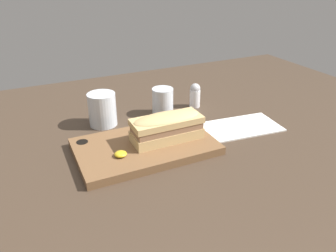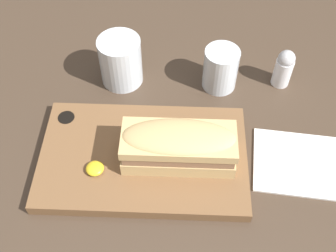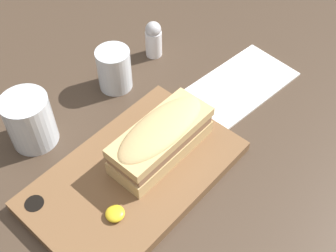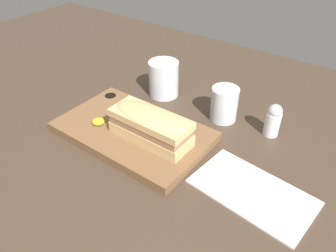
{
  "view_description": "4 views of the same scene",
  "coord_description": "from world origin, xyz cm",
  "px_view_note": "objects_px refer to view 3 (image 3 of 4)",
  "views": [
    {
      "loc": [
        -22.87,
        -65.78,
        43.8
      ],
      "look_at": [
        8.59,
        0.74,
        6.94
      ],
      "focal_mm": 35.0,
      "sensor_mm": 36.0,
      "label": 1
    },
    {
      "loc": [
        7.47,
        -37.57,
        60.97
      ],
      "look_at": [
        5.92,
        1.87,
        9.29
      ],
      "focal_mm": 45.0,
      "sensor_mm": 36.0,
      "label": 2
    },
    {
      "loc": [
        -22.54,
        -28.85,
        58.6
      ],
      "look_at": [
        10.09,
        0.16,
        7.78
      ],
      "focal_mm": 45.0,
      "sensor_mm": 36.0,
      "label": 3
    },
    {
      "loc": [
        43.17,
        -42.39,
        47.12
      ],
      "look_at": [
        9.9,
        2.47,
        6.52
      ],
      "focal_mm": 35.0,
      "sensor_mm": 36.0,
      "label": 4
    }
  ],
  "objects_px": {
    "water_glass": "(31,123)",
    "salt_shaker": "(154,39)",
    "serving_board": "(136,177)",
    "sandwich": "(161,137)",
    "wine_glass": "(115,71)",
    "napkin": "(242,85)"
  },
  "relations": [
    {
      "from": "water_glass",
      "to": "salt_shaker",
      "type": "bearing_deg",
      "value": 0.4
    },
    {
      "from": "serving_board",
      "to": "water_glass",
      "type": "xyz_separation_m",
      "value": [
        -0.05,
        0.19,
        0.03
      ]
    },
    {
      "from": "sandwich",
      "to": "salt_shaker",
      "type": "distance_m",
      "value": 0.27
    },
    {
      "from": "sandwich",
      "to": "serving_board",
      "type": "bearing_deg",
      "value": 177.86
    },
    {
      "from": "serving_board",
      "to": "water_glass",
      "type": "relative_size",
      "value": 3.57
    },
    {
      "from": "sandwich",
      "to": "wine_glass",
      "type": "relative_size",
      "value": 2.14
    },
    {
      "from": "sandwich",
      "to": "napkin",
      "type": "height_order",
      "value": "sandwich"
    },
    {
      "from": "napkin",
      "to": "serving_board",
      "type": "bearing_deg",
      "value": 179.93
    },
    {
      "from": "wine_glass",
      "to": "napkin",
      "type": "distance_m",
      "value": 0.25
    },
    {
      "from": "salt_shaker",
      "to": "wine_glass",
      "type": "bearing_deg",
      "value": -175.63
    },
    {
      "from": "wine_glass",
      "to": "salt_shaker",
      "type": "bearing_deg",
      "value": 4.37
    },
    {
      "from": "serving_board",
      "to": "salt_shaker",
      "type": "height_order",
      "value": "salt_shaker"
    },
    {
      "from": "serving_board",
      "to": "water_glass",
      "type": "bearing_deg",
      "value": 105.86
    },
    {
      "from": "water_glass",
      "to": "napkin",
      "type": "xyz_separation_m",
      "value": [
        0.34,
        -0.19,
        -0.04
      ]
    },
    {
      "from": "sandwich",
      "to": "napkin",
      "type": "bearing_deg",
      "value": 0.45
    },
    {
      "from": "sandwich",
      "to": "napkin",
      "type": "xyz_separation_m",
      "value": [
        0.23,
        0.0,
        -0.06
      ]
    },
    {
      "from": "salt_shaker",
      "to": "water_glass",
      "type": "bearing_deg",
      "value": -179.6
    },
    {
      "from": "wine_glass",
      "to": "salt_shaker",
      "type": "height_order",
      "value": "wine_glass"
    },
    {
      "from": "serving_board",
      "to": "napkin",
      "type": "distance_m",
      "value": 0.29
    },
    {
      "from": "sandwich",
      "to": "water_glass",
      "type": "xyz_separation_m",
      "value": [
        -0.11,
        0.19,
        -0.02
      ]
    },
    {
      "from": "sandwich",
      "to": "water_glass",
      "type": "relative_size",
      "value": 1.88
    },
    {
      "from": "sandwich",
      "to": "salt_shaker",
      "type": "bearing_deg",
      "value": 45.54
    }
  ]
}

